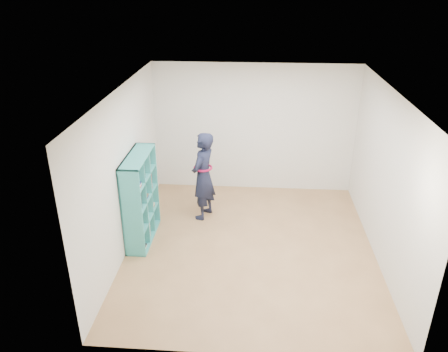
{
  "coord_description": "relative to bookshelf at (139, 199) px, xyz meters",
  "views": [
    {
      "loc": [
        0.01,
        -6.05,
        4.11
      ],
      "look_at": [
        -0.46,
        0.3,
        1.15
      ],
      "focal_mm": 35.0,
      "sensor_mm": 36.0,
      "label": 1
    }
  ],
  "objects": [
    {
      "name": "wall_front",
      "position": [
        1.85,
        -2.42,
        0.55
      ],
      "size": [
        4.0,
        0.02,
        2.6
      ],
      "primitive_type": "cube",
      "color": "silver",
      "rests_on": "floor"
    },
    {
      "name": "floor",
      "position": [
        1.85,
        -0.17,
        -0.75
      ],
      "size": [
        4.5,
        4.5,
        0.0
      ],
      "primitive_type": "plane",
      "color": "#976D44",
      "rests_on": "ground"
    },
    {
      "name": "smartphone",
      "position": [
        0.85,
        0.95,
        0.17
      ],
      "size": [
        0.04,
        0.12,
        0.15
      ],
      "rotation": [
        0.47,
        0.0,
        -0.27
      ],
      "color": "silver",
      "rests_on": "person"
    },
    {
      "name": "wall_left",
      "position": [
        -0.15,
        -0.17,
        0.55
      ],
      "size": [
        0.02,
        4.5,
        2.6
      ],
      "primitive_type": "cube",
      "color": "silver",
      "rests_on": "floor"
    },
    {
      "name": "bookshelf",
      "position": [
        0.0,
        0.0,
        0.0
      ],
      "size": [
        0.33,
        1.14,
        1.52
      ],
      "color": "teal",
      "rests_on": "floor"
    },
    {
      "name": "wall_right",
      "position": [
        3.85,
        -0.17,
        0.55
      ],
      "size": [
        0.02,
        4.5,
        2.6
      ],
      "primitive_type": "cube",
      "color": "silver",
      "rests_on": "floor"
    },
    {
      "name": "person",
      "position": [
        0.97,
        0.81,
        0.07
      ],
      "size": [
        0.57,
        0.69,
        1.63
      ],
      "rotation": [
        0.0,
        0.0,
        -1.91
      ],
      "color": "black",
      "rests_on": "floor"
    },
    {
      "name": "wall_back",
      "position": [
        1.85,
        2.08,
        0.55
      ],
      "size": [
        4.0,
        0.02,
        2.6
      ],
      "primitive_type": "cube",
      "color": "silver",
      "rests_on": "floor"
    },
    {
      "name": "ceiling",
      "position": [
        1.85,
        -0.17,
        1.85
      ],
      "size": [
        4.5,
        4.5,
        0.0
      ],
      "primitive_type": "plane",
      "color": "white",
      "rests_on": "wall_back"
    }
  ]
}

